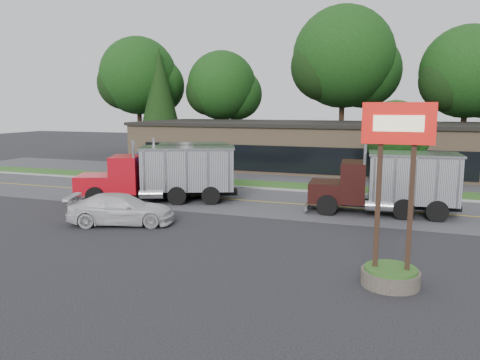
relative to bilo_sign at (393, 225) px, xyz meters
The scene contains 18 objects.
ground 10.98m from the bilo_sign, 166.61° to the left, with size 140.00×140.00×0.00m, color #343439.
road 15.70m from the bilo_sign, 132.40° to the left, with size 60.00×8.00×0.02m, color #5B5B61.
center_line 15.70m from the bilo_sign, 132.40° to the left, with size 60.00×0.12×0.01m, color gold.
curb 19.00m from the bilo_sign, 123.77° to the left, with size 60.00×0.30×0.12m, color #9E9E99.
grass_verge 20.51m from the bilo_sign, 120.96° to the left, with size 60.00×3.40×0.03m, color #25591E.
far_parking 24.91m from the bilo_sign, 115.02° to the left, with size 60.00×7.00×0.02m, color #5B5B61.
strip_mall 29.74m from the bilo_sign, 106.61° to the left, with size 32.00×12.00×4.00m, color #997B5D.
bilo_sign is the anchor object (origin of this frame).
tree_far_a 46.55m from the bilo_sign, 131.24° to the left, with size 9.81×9.23×13.99m.
tree_far_b 42.28m from the bilo_sign, 119.10° to the left, with size 8.55×8.05×12.20m.
tree_far_c 38.12m from the bilo_sign, 99.80° to the left, with size 11.46×10.79×16.35m.
tree_far_d 36.66m from the bilo_sign, 80.99° to the left, with size 9.49×8.93×13.53m.
evergreen_left 42.21m from the bilo_sign, 129.19° to the left, with size 5.46×5.46×12.40m.
tree_verge 17.66m from the bilo_sign, 91.42° to the left, with size 4.36×4.11×6.22m.
dump_truck_red 16.59m from the bilo_sign, 144.26° to the left, with size 9.79×5.79×3.36m.
dump_truck_blue 18.33m from the bilo_sign, 139.14° to the left, with size 7.93×5.05×3.36m.
dump_truck_maroon 10.62m from the bilo_sign, 92.01° to the left, with size 7.96×3.23×3.36m.
rally_car 13.56m from the bilo_sign, 163.03° to the left, with size 2.11×5.20×1.51m, color silver.
Camera 1 is at (10.75, -17.97, 5.85)m, focal length 35.00 mm.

